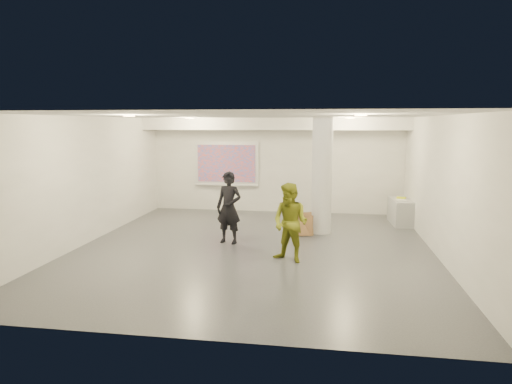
% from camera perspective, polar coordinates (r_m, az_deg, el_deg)
% --- Properties ---
extents(floor, '(8.00, 9.00, 0.01)m').
position_cam_1_polar(floor, '(10.50, -0.34, -7.08)').
color(floor, '#3A3D42').
rests_on(floor, ground).
extents(ceiling, '(8.00, 9.00, 0.01)m').
position_cam_1_polar(ceiling, '(10.11, -0.35, 9.51)').
color(ceiling, silver).
rests_on(ceiling, floor).
extents(wall_back, '(8.00, 0.01, 3.00)m').
position_cam_1_polar(wall_back, '(14.63, 2.47, 3.33)').
color(wall_back, silver).
rests_on(wall_back, floor).
extents(wall_front, '(8.00, 0.01, 3.00)m').
position_cam_1_polar(wall_front, '(5.87, -7.39, -4.64)').
color(wall_front, silver).
rests_on(wall_front, floor).
extents(wall_left, '(0.01, 9.00, 3.00)m').
position_cam_1_polar(wall_left, '(11.53, -20.38, 1.39)').
color(wall_left, silver).
rests_on(wall_left, floor).
extents(wall_right, '(0.01, 9.00, 3.00)m').
position_cam_1_polar(wall_right, '(10.35, 22.08, 0.54)').
color(wall_right, silver).
rests_on(wall_right, floor).
extents(soffit_band, '(8.00, 1.10, 0.36)m').
position_cam_1_polar(soffit_band, '(14.03, 2.25, 8.51)').
color(soffit_band, silver).
rests_on(soffit_band, ceiling).
extents(downlight_nw, '(0.22, 0.22, 0.02)m').
position_cam_1_polar(downlight_nw, '(13.05, -8.26, 9.13)').
color(downlight_nw, '#F5BA80').
rests_on(downlight_nw, ceiling).
extents(downlight_ne, '(0.22, 0.22, 0.02)m').
position_cam_1_polar(downlight_ne, '(12.50, 11.67, 9.07)').
color(downlight_ne, '#F5BA80').
rests_on(downlight_ne, ceiling).
extents(downlight_sw, '(0.22, 0.22, 0.02)m').
position_cam_1_polar(downlight_sw, '(9.30, -15.57, 9.16)').
color(downlight_sw, '#F5BA80').
rests_on(downlight_sw, ceiling).
extents(downlight_se, '(0.22, 0.22, 0.02)m').
position_cam_1_polar(downlight_se, '(8.50, 12.96, 9.34)').
color(downlight_se, '#F5BA80').
rests_on(downlight_se, ceiling).
extents(column, '(0.52, 0.52, 3.00)m').
position_cam_1_polar(column, '(11.86, 8.23, 2.03)').
color(column, silver).
rests_on(column, floor).
extents(projection_screen, '(2.10, 0.13, 1.42)m').
position_cam_1_polar(projection_screen, '(14.85, -3.71, 3.50)').
color(projection_screen, silver).
rests_on(projection_screen, wall_back).
extents(credenza, '(0.59, 1.25, 0.71)m').
position_cam_1_polar(credenza, '(13.57, 17.62, -2.36)').
color(credenza, '#989B9E').
rests_on(credenza, floor).
extents(papers_stack, '(0.32, 0.38, 0.02)m').
position_cam_1_polar(papers_stack, '(13.34, 17.69, -0.95)').
color(papers_stack, silver).
rests_on(papers_stack, credenza).
extents(postit_pad, '(0.32, 0.38, 0.03)m').
position_cam_1_polar(postit_pad, '(13.62, 17.67, -0.73)').
color(postit_pad, '#D3EC0E').
rests_on(postit_pad, credenza).
extents(cardboard_back, '(0.49, 0.17, 0.52)m').
position_cam_1_polar(cardboard_back, '(11.72, 5.96, -4.15)').
color(cardboard_back, brown).
rests_on(cardboard_back, floor).
extents(cardboard_front, '(0.60, 0.43, 0.58)m').
position_cam_1_polar(cardboard_front, '(11.70, 5.78, -4.02)').
color(cardboard_front, brown).
rests_on(cardboard_front, floor).
extents(woman, '(0.70, 0.55, 1.71)m').
position_cam_1_polar(woman, '(10.82, -3.41, -1.97)').
color(woman, black).
rests_on(woman, floor).
extents(man, '(0.99, 0.91, 1.64)m').
position_cam_1_polar(man, '(9.38, 4.32, -3.86)').
color(man, olive).
rests_on(man, floor).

